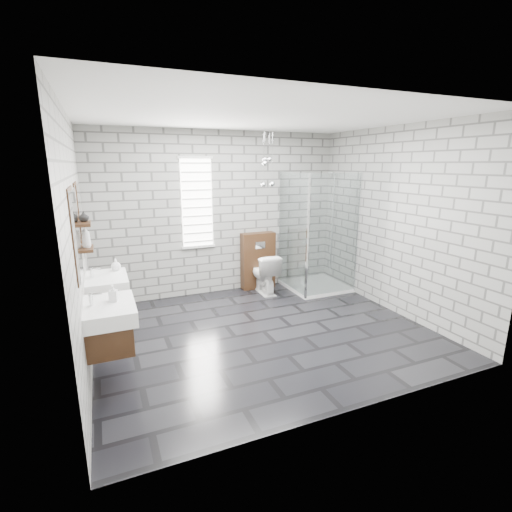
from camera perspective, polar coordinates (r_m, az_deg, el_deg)
floor at (r=5.04m, az=1.20°, el=-11.61°), size 4.20×3.60×0.02m
ceiling at (r=4.58m, az=1.39°, el=20.79°), size 4.20×3.60×0.02m
wall_back at (r=6.29m, az=-5.51°, el=6.46°), size 4.20×0.02×2.70m
wall_front at (r=3.10m, az=15.13°, el=-1.80°), size 4.20×0.02×2.70m
wall_left at (r=4.23m, az=-25.78°, el=1.45°), size 0.02×3.60×2.70m
wall_right at (r=5.80m, az=20.75°, el=4.98°), size 0.02×3.60×2.70m
vanity_left at (r=3.93m, az=-22.16°, el=-8.15°), size 0.47×0.70×1.57m
vanity_right at (r=4.85m, az=-22.43°, el=-4.02°), size 0.47×0.70×1.57m
shelf_lower at (r=4.19m, az=-24.67°, el=1.02°), size 0.14×0.30×0.03m
shelf_upper at (r=4.14m, az=-25.04°, el=4.52°), size 0.14×0.30×0.03m
window at (r=6.14m, az=-9.08°, el=8.04°), size 0.56×0.05×1.48m
cistern_panel at (r=6.58m, az=0.30°, el=-0.71°), size 0.60×0.20×1.00m
flush_plate at (r=6.41m, az=0.67°, el=1.67°), size 0.18×0.01×0.12m
shower_enclosure at (r=6.52m, az=9.06°, el=-0.99°), size 1.00×1.00×2.03m
pendant_cluster at (r=6.07m, az=1.65°, el=13.14°), size 0.23×0.24×0.90m
toilet at (r=6.38m, az=1.27°, el=-2.65°), size 0.40×0.68×0.68m
soap_bottle_a at (r=3.91m, az=-21.13°, el=-5.35°), size 0.09×0.09×0.17m
soap_bottle_b at (r=5.03m, az=-20.77°, el=-1.24°), size 0.14×0.14×0.15m
soap_bottle_c at (r=4.16m, az=-24.71°, el=2.74°), size 0.10×0.10×0.23m
vase at (r=4.18m, az=-24.98°, el=5.54°), size 0.13×0.13×0.11m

